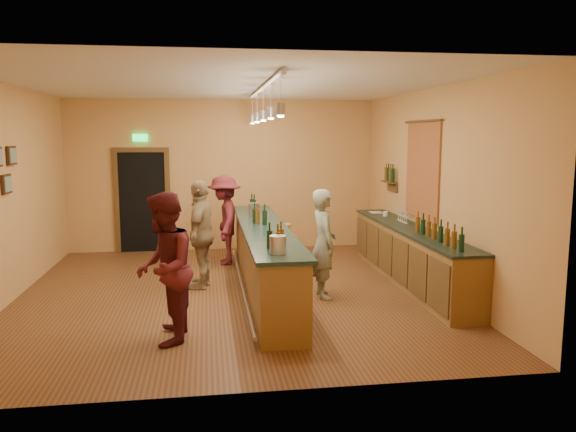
{
  "coord_description": "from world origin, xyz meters",
  "views": [
    {
      "loc": [
        -0.36,
        -8.58,
        2.44
      ],
      "look_at": [
        0.92,
        0.2,
        1.17
      ],
      "focal_mm": 35.0,
      "sensor_mm": 36.0,
      "label": 1
    }
  ],
  "objects": [
    {
      "name": "customer_c",
      "position": [
        -0.03,
        2.05,
        0.85
      ],
      "size": [
        0.64,
        1.1,
        1.7
      ],
      "primitive_type": "imported",
      "rotation": [
        0.0,
        0.0,
        -1.58
      ],
      "color": "#59191E",
      "rests_on": "floor"
    },
    {
      "name": "bartender",
      "position": [
        1.37,
        -0.42,
        0.83
      ],
      "size": [
        0.43,
        0.62,
        1.65
      ],
      "primitive_type": "imported",
      "rotation": [
        0.0,
        0.0,
        1.63
      ],
      "color": "gray",
      "rests_on": "floor"
    },
    {
      "name": "wall_front",
      "position": [
        0.0,
        -3.5,
        1.6
      ],
      "size": [
        6.5,
        0.02,
        3.2
      ],
      "primitive_type": "cube",
      "color": "#D38D4F",
      "rests_on": "floor"
    },
    {
      "name": "ceiling",
      "position": [
        0.0,
        0.0,
        3.2
      ],
      "size": [
        6.5,
        7.0,
        0.02
      ],
      "primitive_type": "cube",
      "color": "silver",
      "rests_on": "wall_back"
    },
    {
      "name": "tasting_bar",
      "position": [
        0.51,
        -0.0,
        0.61
      ],
      "size": [
        0.73,
        5.1,
        1.38
      ],
      "color": "brown",
      "rests_on": "floor"
    },
    {
      "name": "doorway",
      "position": [
        -1.7,
        3.47,
        1.13
      ],
      "size": [
        1.15,
        0.09,
        2.48
      ],
      "color": "black",
      "rests_on": "wall_back"
    },
    {
      "name": "pendant_track",
      "position": [
        0.52,
        -0.0,
        2.98
      ],
      "size": [
        0.11,
        4.6,
        0.5
      ],
      "color": "silver",
      "rests_on": "ceiling"
    },
    {
      "name": "bar_stool",
      "position": [
        1.11,
        2.2,
        0.58
      ],
      "size": [
        0.35,
        0.35,
        0.72
      ],
      "rotation": [
        0.0,
        0.0,
        -0.32
      ],
      "color": "#A77F4B",
      "rests_on": "floor"
    },
    {
      "name": "wall_right",
      "position": [
        3.25,
        0.0,
        1.6
      ],
      "size": [
        0.02,
        7.0,
        3.2
      ],
      "primitive_type": "cube",
      "color": "#D38D4F",
      "rests_on": "floor"
    },
    {
      "name": "customer_b",
      "position": [
        -0.46,
        0.41,
        0.87
      ],
      "size": [
        0.67,
        1.1,
        1.75
      ],
      "primitive_type": "imported",
      "rotation": [
        0.0,
        0.0,
        -1.82
      ],
      "color": "#997A51",
      "rests_on": "floor"
    },
    {
      "name": "wall_left",
      "position": [
        -3.25,
        0.0,
        1.6
      ],
      "size": [
        0.02,
        7.0,
        3.2
      ],
      "primitive_type": "cube",
      "color": "#D38D4F",
      "rests_on": "floor"
    },
    {
      "name": "floor",
      "position": [
        0.0,
        0.0,
        0.0
      ],
      "size": [
        7.0,
        7.0,
        0.0
      ],
      "primitive_type": "plane",
      "color": "#542B18",
      "rests_on": "ground"
    },
    {
      "name": "tapestry",
      "position": [
        3.23,
        0.4,
        1.85
      ],
      "size": [
        0.03,
        1.4,
        1.6
      ],
      "primitive_type": "cube",
      "color": "#9F351F",
      "rests_on": "wall_right"
    },
    {
      "name": "customer_a",
      "position": [
        -0.87,
        -2.01,
        0.9
      ],
      "size": [
        0.73,
        0.91,
        1.8
      ],
      "primitive_type": "imported",
      "rotation": [
        0.0,
        0.0,
        -1.62
      ],
      "color": "#59191E",
      "rests_on": "floor"
    },
    {
      "name": "wall_back",
      "position": [
        0.0,
        3.5,
        1.6
      ],
      "size": [
        6.5,
        0.02,
        3.2
      ],
      "primitive_type": "cube",
      "color": "#D38D4F",
      "rests_on": "floor"
    },
    {
      "name": "bottle_shelf",
      "position": [
        3.17,
        1.9,
        1.67
      ],
      "size": [
        0.17,
        0.55,
        0.54
      ],
      "color": "#4B3516",
      "rests_on": "wall_right"
    },
    {
      "name": "back_counter",
      "position": [
        2.97,
        0.18,
        0.49
      ],
      "size": [
        0.6,
        4.55,
        1.27
      ],
      "color": "brown",
      "rests_on": "floor"
    }
  ]
}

